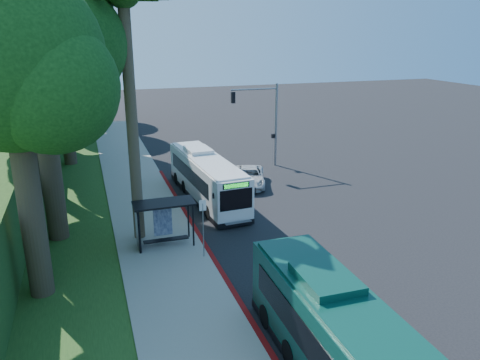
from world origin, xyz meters
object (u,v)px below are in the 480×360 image
object	(u,v)px
bus_shelter	(159,215)
white_bus	(206,177)
teal_bus	(351,353)
pickup	(249,177)

from	to	relation	value
bus_shelter	white_bus	bearing A→B (deg)	56.61
bus_shelter	white_bus	xyz separation A→B (m)	(4.27, 6.48, -0.23)
teal_bus	pickup	size ratio (longest dim) A/B	2.40
bus_shelter	white_bus	distance (m)	7.77
bus_shelter	teal_bus	size ratio (longest dim) A/B	0.28
pickup	bus_shelter	bearing A→B (deg)	-115.14
bus_shelter	white_bus	size ratio (longest dim) A/B	0.29
bus_shelter	pickup	xyz separation A→B (m)	(8.07, 8.37, -1.14)
bus_shelter	pickup	size ratio (longest dim) A/B	0.66
bus_shelter	pickup	bearing A→B (deg)	46.05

